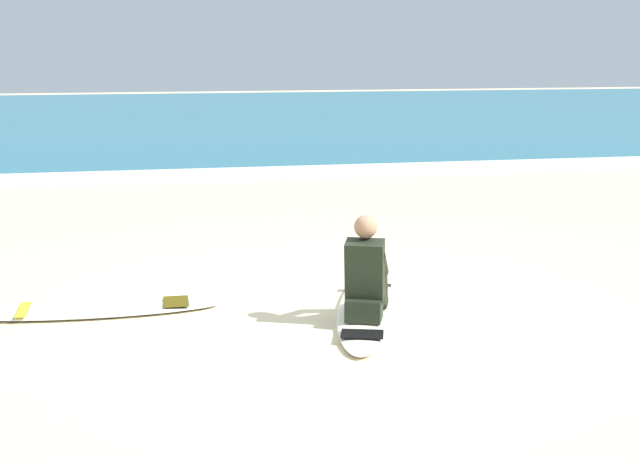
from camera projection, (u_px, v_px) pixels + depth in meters
The scene contains 6 objects.
ground_plane at pixel (323, 313), 8.17m from camera, with size 80.00×80.00×0.00m, color beige.
sea at pixel (192, 117), 29.78m from camera, with size 80.00×28.00×0.10m, color teal.
breaking_foam at pixel (231, 174), 16.65m from camera, with size 80.00×0.90×0.11m, color white.
surfboard_main at pixel (365, 309), 8.18m from camera, with size 1.22×2.62×0.08m.
surfer_seated at pixel (366, 278), 7.78m from camera, with size 0.56×0.77×0.95m.
surfboard_spare_near at pixel (96, 309), 8.17m from camera, with size 2.35×0.54×0.08m.
Camera 1 is at (-1.57, -7.66, 2.49)m, focal length 48.43 mm.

